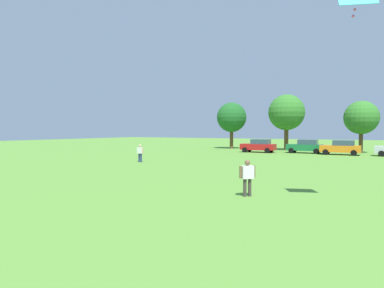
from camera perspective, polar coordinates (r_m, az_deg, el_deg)
The scene contains 9 objects.
ground_plane at distance 29.04m, azimuth 15.43°, elevation -3.37°, with size 160.00×160.00×0.00m, color #568C33.
adult_bystander at distance 14.81m, azimuth 9.28°, elevation -5.12°, with size 0.57×0.57×1.58m.
bystander_near_trees at distance 30.54m, azimuth -8.72°, elevation -1.26°, with size 0.75×0.35×1.58m.
parked_car_red_0 at distance 44.10m, azimuth 11.15°, elevation -0.28°, with size 4.30×2.02×1.68m.
parked_car_green_1 at distance 44.10m, azimuth 18.55°, elevation -0.35°, with size 4.30×2.02×1.68m.
parked_car_orange_2 at distance 42.54m, azimuth 23.76°, elevation -0.53°, with size 4.30×2.02×1.68m.
tree_far_left at distance 52.61m, azimuth 6.67°, elevation 4.45°, with size 4.54×4.54×7.08m.
tree_left at distance 49.92m, azimuth 15.60°, elevation 5.11°, with size 5.06×5.06×7.88m.
tree_center_left at distance 47.40m, azimuth 26.57°, elevation 3.97°, with size 4.17×4.17×6.50m.
Camera 1 is at (6.67, 1.88, 2.86)m, focal length 31.73 mm.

